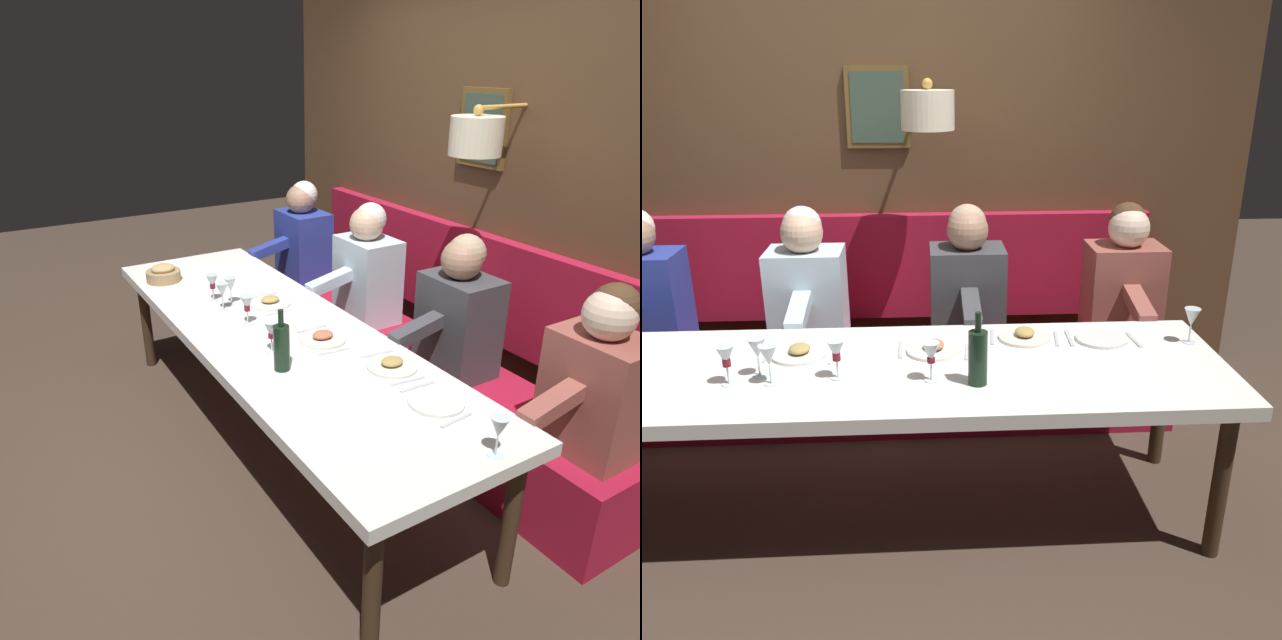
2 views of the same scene
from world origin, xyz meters
TOP-DOWN VIEW (x-y plane):
  - ground_plane at (0.00, 0.00)m, footprint 12.00×12.00m
  - dining_table at (0.00, 0.00)m, footprint 0.90×2.96m
  - banquette_bench at (0.89, 0.00)m, footprint 0.52×3.16m
  - back_wall_panel at (1.46, -0.00)m, footprint 0.59×4.36m
  - diner_nearest at (0.88, -1.31)m, footprint 0.60×0.40m
  - diner_near at (0.88, -0.44)m, footprint 0.60×0.40m
  - diner_middle at (0.88, 0.42)m, footprint 0.60×0.40m
  - diner_far at (0.88, 1.27)m, footprint 0.60×0.40m
  - place_setting_0 at (0.26, -0.67)m, footprint 0.24×0.33m
  - place_setting_1 at (0.14, -0.25)m, footprint 0.24×0.31m
  - place_setting_2 at (0.13, 0.34)m, footprint 0.24×0.32m
  - place_setting_3 at (0.23, -1.02)m, footprint 0.24×0.32m
  - wine_glass_0 at (-0.14, 0.40)m, footprint 0.07×0.07m
  - wine_glass_1 at (-0.10, 0.15)m, footprint 0.07×0.07m
  - wine_glass_2 at (-0.13, 0.57)m, footprint 0.07×0.07m
  - wine_glass_3 at (0.17, -1.40)m, footprint 0.07×0.07m
  - wine_glass_4 at (-0.06, 0.46)m, footprint 0.07×0.07m
  - wine_glass_5 at (-0.15, -0.23)m, footprint 0.07×0.07m
  - wine_bottle at (-0.19, -0.41)m, footprint 0.08×0.08m
  - bread_bowl at (-0.28, 1.06)m, footprint 0.22×0.22m

SIDE VIEW (x-z plane):
  - ground_plane at x=0.00m, z-range 0.00..0.00m
  - banquette_bench at x=0.89m, z-range 0.00..0.45m
  - dining_table at x=0.00m, z-range 0.31..1.05m
  - place_setting_3 at x=0.23m, z-range 0.74..0.75m
  - place_setting_0 at x=0.26m, z-range 0.73..0.78m
  - place_setting_1 at x=0.14m, z-range 0.73..0.78m
  - place_setting_2 at x=0.13m, z-range 0.73..0.78m
  - bread_bowl at x=-0.28m, z-range 0.73..0.85m
  - diner_nearest at x=0.88m, z-range 0.42..1.21m
  - diner_near at x=0.88m, z-range 0.42..1.21m
  - diner_middle at x=0.88m, z-range 0.42..1.21m
  - diner_far at x=0.88m, z-range 0.42..1.21m
  - wine_glass_1 at x=-0.10m, z-range 0.77..0.94m
  - wine_glass_2 at x=-0.13m, z-range 0.77..0.94m
  - wine_glass_5 at x=-0.15m, z-range 0.77..0.94m
  - wine_bottle at x=-0.19m, z-range 0.71..1.01m
  - wine_glass_0 at x=-0.14m, z-range 0.77..0.94m
  - wine_glass_3 at x=0.17m, z-range 0.77..0.94m
  - wine_glass_4 at x=-0.06m, z-range 0.77..0.94m
  - back_wall_panel at x=1.46m, z-range -0.09..2.81m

